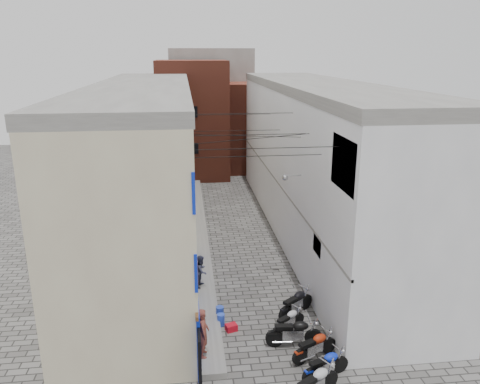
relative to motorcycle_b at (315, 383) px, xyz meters
name	(u,v)px	position (x,y,z in m)	size (l,w,h in m)	color
ground	(274,376)	(-1.08, 1.24, -0.60)	(90.00, 90.00, 0.00)	#504E4B
plinth	(200,234)	(-3.13, 14.24, -0.47)	(0.90, 26.00, 0.25)	slate
building_left	(146,165)	(-6.06, 14.18, 3.90)	(5.10, 27.00, 9.00)	#BCAD8E
building_right	(317,160)	(3.91, 14.23, 3.91)	(5.94, 26.00, 9.00)	silver
building_far_brick_left	(193,119)	(-3.08, 29.24, 4.40)	(6.00, 6.00, 10.00)	maroon
building_far_brick_right	(246,126)	(1.92, 31.24, 3.40)	(5.00, 6.00, 8.00)	maroon
building_far_concrete	(211,106)	(-1.08, 35.24, 4.90)	(8.00, 5.00, 11.00)	slate
far_shopfront	(218,168)	(-1.08, 26.44, 0.60)	(2.00, 0.30, 2.40)	black
overhead_wires	(246,132)	(-1.08, 8.88, 6.53)	(5.80, 13.02, 1.32)	black
motorcycle_b	(315,383)	(0.00, 0.00, 0.00)	(0.65, 2.07, 1.20)	#AAABAF
motorcycle_c	(326,364)	(0.63, 0.93, -0.06)	(0.59, 1.88, 1.09)	#0C24BA
motorcycle_d	(315,345)	(0.54, 1.99, -0.04)	(0.61, 1.93, 1.12)	#99230A
motorcycle_e	(294,331)	(-0.02, 2.82, 0.03)	(0.68, 2.15, 1.25)	black
motorcycle_f	(289,320)	(-0.01, 3.80, -0.10)	(0.55, 1.73, 1.00)	#BBBAC0
motorcycle_g	(296,302)	(0.56, 4.96, 0.00)	(0.65, 2.06, 1.19)	black
person_a	(203,333)	(-3.43, 2.31, 0.57)	(0.67, 0.44, 1.83)	brown
person_b	(201,271)	(-3.29, 7.51, 0.40)	(0.73, 0.57, 1.50)	#33354C
water_jug_near	(221,320)	(-2.63, 4.54, -0.35)	(0.31, 0.31, 0.49)	blue
water_jug_far	(220,312)	(-2.63, 5.07, -0.34)	(0.33, 0.33, 0.52)	#2542B9
red_crate	(231,327)	(-2.26, 4.10, -0.46)	(0.44, 0.33, 0.27)	red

